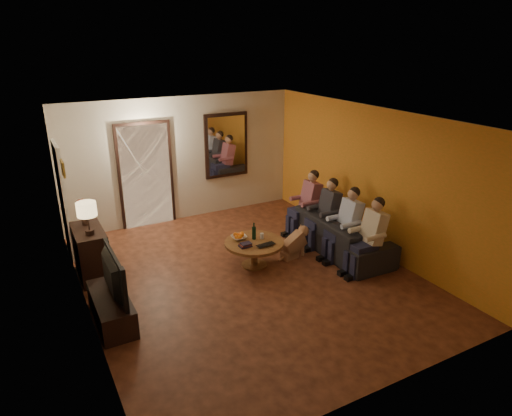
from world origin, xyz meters
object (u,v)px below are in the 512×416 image
coffee_table (254,254)px  dog (294,242)px  dresser (91,253)px  person_a (370,239)px  tv (107,276)px  bowl (239,237)px  person_d (308,205)px  tv_stand (112,309)px  person_c (326,215)px  wine_bottle (254,231)px  table_lamp (88,218)px  sofa (340,233)px  person_b (347,226)px  laptop (267,246)px

coffee_table → dog: bearing=-3.0°
dresser → person_a: bearing=-26.5°
tv → dresser: bearing=0.0°
person_a → bowl: size_ratio=4.63×
person_d → dresser: bearing=176.7°
coffee_table → bowl: size_ratio=3.90×
tv → tv_stand: bearing=0.0°
tv → person_c: bearing=-81.3°
bowl → person_d: bearing=15.6°
dresser → dog: bearing=-16.7°
person_a → person_c: bearing=90.0°
person_a → dog: person_a is taller
tv → bowl: (2.33, 0.74, -0.23)m
bowl → person_c: bearing=-3.5°
coffee_table → wine_bottle: size_ratio=3.26×
person_c → person_d: same height
tv_stand → person_c: 4.15m
tv_stand → person_c: size_ratio=0.99×
table_lamp → person_a: size_ratio=0.45×
table_lamp → person_c: table_lamp is taller
person_a → dog: bearing=127.1°
sofa → bowl: (-1.86, 0.41, 0.15)m
dog → wine_bottle: bearing=159.3°
person_b → person_c: 0.60m
tv → sofa: bearing=-85.5°
person_d → table_lamp: bearing=179.8°
tv_stand → tv: size_ratio=1.09×
coffee_table → bowl: (-0.18, 0.22, 0.26)m
dresser → wine_bottle: 2.70m
person_b → wine_bottle: person_b is taller
person_b → laptop: bearing=172.0°
dresser → tv: 1.49m
tv → laptop: size_ratio=3.31×
person_b → wine_bottle: (-1.53, 0.59, 0.01)m
table_lamp → person_c: size_ratio=0.45×
dog → table_lamp: bearing=156.9°
dresser → person_a: 4.57m
tv → coffee_table: bearing=-78.4°
person_c → person_d: size_ratio=1.00×
tv_stand → coffee_table: 2.56m
tv → person_b: bearing=-89.6°
person_a → wine_bottle: size_ratio=3.87×
coffee_table → laptop: laptop is taller
laptop → sofa: bearing=-1.3°
tv_stand → laptop: 2.63m
dresser → tv_stand: size_ratio=0.79×
tv → person_c: (4.09, 0.63, -0.11)m
tv → laptop: 2.63m
sofa → dog: sofa is taller
person_a → person_c: same height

